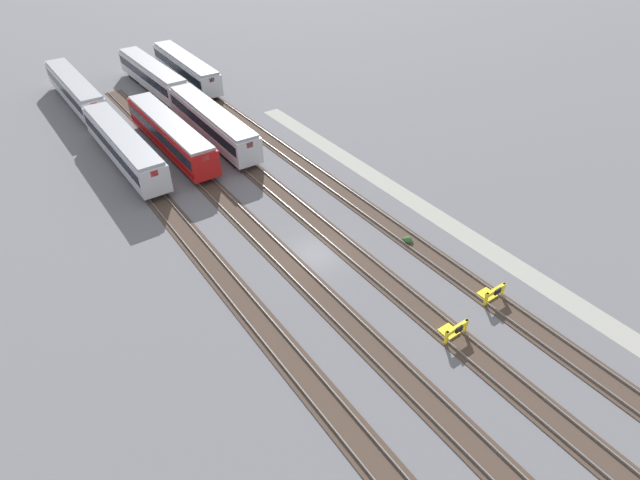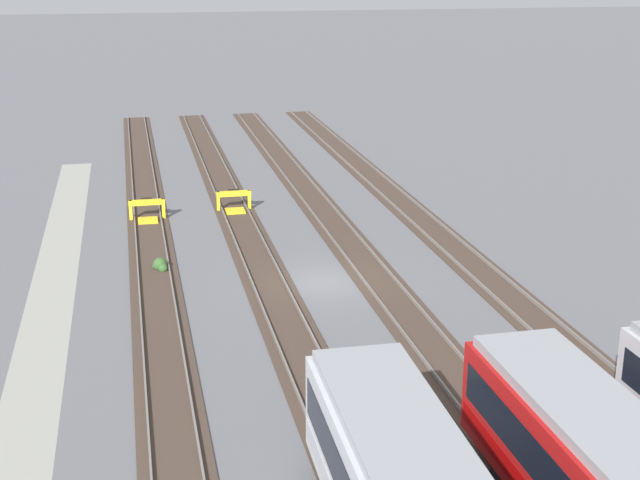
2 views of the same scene
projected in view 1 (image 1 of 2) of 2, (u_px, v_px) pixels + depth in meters
The scene contains 15 objects.
ground_plane at pixel (315, 253), 40.33m from camera, with size 400.00×400.00×0.00m, color slate.
service_walkway at pixel (421, 206), 45.78m from camera, with size 54.00×2.00×0.01m, color #9E9E93.
rail_track_nearest at pixel (385, 222), 43.71m from camera, with size 90.00×2.23×0.21m.
rail_track_near_inner at pixel (340, 242), 41.44m from camera, with size 90.00×2.24×0.21m.
rail_track_middle at pixel (289, 264), 39.16m from camera, with size 90.00×2.24×0.21m.
rail_track_far_inner at pixel (233, 289), 36.89m from camera, with size 90.00×2.23×0.21m.
subway_car_front_row_leftmost at pixel (153, 76), 67.62m from camera, with size 18.06×3.21×3.70m.
subway_car_front_row_left_inner at pixel (212, 123), 55.47m from camera, with size 18.04×3.11×3.70m.
subway_car_front_row_centre at pixel (170, 134), 53.22m from camera, with size 18.01×2.93×3.70m.
subway_car_front_row_right_inner at pixel (75, 90), 63.34m from camera, with size 18.03×3.03×3.70m.
subway_car_front_row_rightmost at pixel (124, 146), 50.92m from camera, with size 18.02×2.99×3.70m.
subway_car_back_row_leftmost at pixel (186, 68), 69.95m from camera, with size 18.05×3.20×3.70m.
bumper_stop_nearest_track at pixel (492, 293), 35.90m from camera, with size 1.34×2.00×1.22m.
bumper_stop_near_inner_track at pixel (453, 330), 33.06m from camera, with size 1.34×2.00×1.22m.
weed_clump at pixel (407, 240), 41.36m from camera, with size 0.92×0.70×0.64m.
Camera 1 is at (-25.84, 17.80, 25.36)m, focal length 28.00 mm.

